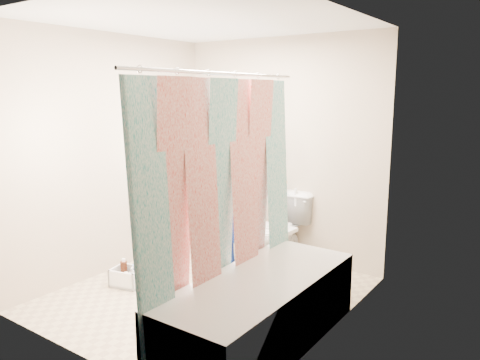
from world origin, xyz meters
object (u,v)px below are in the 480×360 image
Objects in this scene: plumber at (225,182)px; cleaning_caddy at (128,278)px; toilet at (280,231)px; bathtub at (260,309)px.

plumber is 5.61× the size of cleaning_caddy.
cleaning_caddy is at bearing -123.38° from toilet.
bathtub is 1.60m from cleaning_caddy.
bathtub is 1.57m from toilet.
plumber reaches higher than toilet.
bathtub is 5.32× the size of cleaning_caddy.
plumber is 1.33m from cleaning_caddy.
toilet reaches higher than cleaning_caddy.
plumber is (-1.11, 1.06, 0.66)m from bathtub.
bathtub is 1.67m from plumber.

